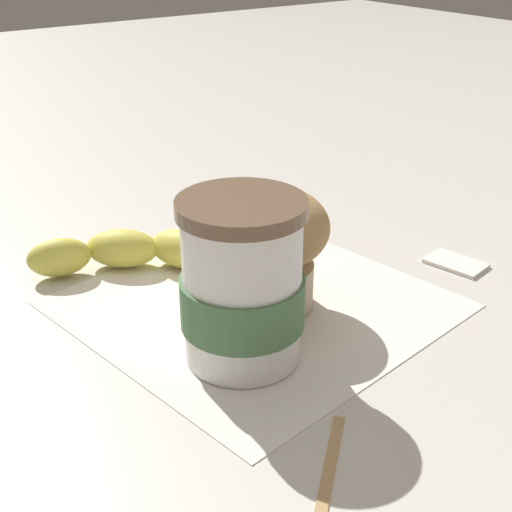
# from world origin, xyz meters

# --- Properties ---
(ground_plane) EXTENTS (3.00, 3.00, 0.00)m
(ground_plane) POSITION_xyz_m (0.00, 0.00, 0.00)
(ground_plane) COLOR beige
(paper_napkin) EXTENTS (0.30, 0.30, 0.00)m
(paper_napkin) POSITION_xyz_m (0.00, 0.00, 0.00)
(paper_napkin) COLOR white
(paper_napkin) RESTS_ON ground_plane
(coffee_cup) EXTENTS (0.09, 0.09, 0.12)m
(coffee_cup) POSITION_xyz_m (-0.05, 0.05, 0.06)
(coffee_cup) COLOR white
(coffee_cup) RESTS_ON paper_napkin
(muffin) EXTENTS (0.09, 0.09, 0.10)m
(muffin) POSITION_xyz_m (-0.01, -0.01, 0.06)
(muffin) COLOR beige
(muffin) RESTS_ON paper_napkin
(banana) EXTENTS (0.14, 0.17, 0.03)m
(banana) POSITION_xyz_m (0.10, 0.04, 0.02)
(banana) COLOR #D6CC4C
(banana) RESTS_ON paper_napkin
(sugar_packet) EXTENTS (0.06, 0.04, 0.01)m
(sugar_packet) POSITION_xyz_m (-0.05, -0.19, 0.00)
(sugar_packet) COLOR white
(sugar_packet) RESTS_ON ground_plane
(wooden_stirrer) EXTENTS (0.08, 0.09, 0.00)m
(wooden_stirrer) POSITION_xyz_m (-0.18, 0.08, 0.00)
(wooden_stirrer) COLOR tan
(wooden_stirrer) RESTS_ON ground_plane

